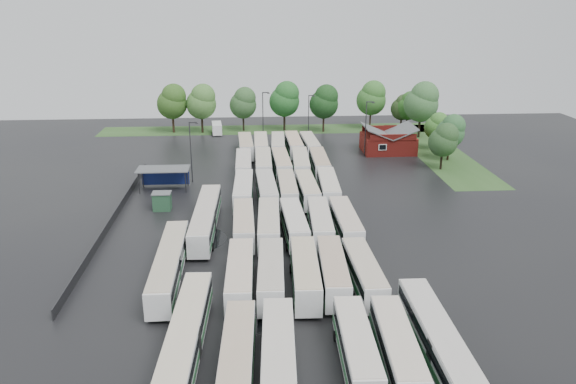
{
  "coord_description": "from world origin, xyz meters",
  "views": [
    {
      "loc": [
        -3.03,
        -64.55,
        28.8
      ],
      "look_at": [
        2.0,
        12.0,
        2.5
      ],
      "focal_mm": 35.0,
      "sensor_mm": 36.0,
      "label": 1
    }
  ],
  "objects": [
    {
      "name": "tree_north_0",
      "position": [
        -20.73,
        62.98,
        7.21
      ],
      "size": [
        6.76,
        6.76,
        11.2
      ],
      "color": "#362318",
      "rests_on": "ground"
    },
    {
      "name": "tree_east_1",
      "position": [
        34.12,
        35.88,
        5.72
      ],
      "size": [
        5.37,
        5.37,
        8.89
      ],
      "color": "black",
      "rests_on": "ground"
    },
    {
      "name": "bus_r3c4",
      "position": [
        8.33,
        15.13,
        1.93
      ],
      "size": [
        3.24,
        12.71,
        3.51
      ],
      "rotation": [
        0.0,
        0.0,
        -0.05
      ],
      "color": "silver",
      "rests_on": "ground"
    },
    {
      "name": "bus_r0c3",
      "position": [
        5.14,
        -25.77,
        1.85
      ],
      "size": [
        2.9,
        12.15,
        3.36
      ],
      "rotation": [
        0.0,
        0.0,
        -0.03
      ],
      "color": "silver",
      "rests_on": "ground"
    },
    {
      "name": "tree_east_2",
      "position": [
        34.03,
        43.84,
        4.97
      ],
      "size": [
        4.67,
        4.66,
        7.73
      ],
      "color": "#3C2A1F",
      "rests_on": "ground"
    },
    {
      "name": "bus_r5c2",
      "position": [
        2.01,
        42.19,
        1.84
      ],
      "size": [
        3.04,
        12.12,
        3.35
      ],
      "rotation": [
        0.0,
        0.0,
        -0.04
      ],
      "color": "silver",
      "rests_on": "ground"
    },
    {
      "name": "bus_r3c1",
      "position": [
        -1.02,
        14.71,
        1.9
      ],
      "size": [
        3.14,
        12.53,
        3.46
      ],
      "rotation": [
        0.0,
        0.0,
        0.04
      ],
      "color": "silver",
      "rests_on": "ground"
    },
    {
      "name": "lamp_post_back_w",
      "position": [
        -0.46,
        54.18,
        6.05
      ],
      "size": [
        1.61,
        0.31,
        10.43
      ],
      "color": "#2D2D30",
      "rests_on": "ground"
    },
    {
      "name": "grass_strip_north",
      "position": [
        2.0,
        64.8,
        0.01
      ],
      "size": [
        80.0,
        10.0,
        0.01
      ],
      "primitive_type": "cube",
      "color": "#2D5121",
      "rests_on": "ground"
    },
    {
      "name": "bus_r1c4",
      "position": [
        8.3,
        -12.67,
        1.86
      ],
      "size": [
        2.84,
        12.2,
        3.38
      ],
      "rotation": [
        0.0,
        0.0,
        0.02
      ],
      "color": "silver",
      "rests_on": "ground"
    },
    {
      "name": "puddle_4",
      "position": [
        12.02,
        -15.85,
        0.0
      ],
      "size": [
        3.17,
        3.17,
        0.01
      ],
      "primitive_type": "cylinder",
      "color": "black",
      "rests_on": "ground"
    },
    {
      "name": "bus_r0c4",
      "position": [
        8.41,
        -26.18,
        1.9
      ],
      "size": [
        3.26,
        12.52,
        3.45
      ],
      "rotation": [
        0.0,
        0.0,
        -0.05
      ],
      "color": "silver",
      "rests_on": "ground"
    },
    {
      "name": "tree_north_5",
      "position": [
        24.97,
        64.12,
        7.31
      ],
      "size": [
        6.86,
        6.86,
        11.36
      ],
      "color": "#342117",
      "rests_on": "ground"
    },
    {
      "name": "tree_east_4",
      "position": [
        32.94,
        61.05,
        5.96
      ],
      "size": [
        5.6,
        5.6,
        9.27
      ],
      "color": "black",
      "rests_on": "ground"
    },
    {
      "name": "bus_r2c3",
      "position": [
        5.39,
        1.25,
        1.89
      ],
      "size": [
        3.13,
        12.46,
        3.44
      ],
      "rotation": [
        0.0,
        0.0,
        -0.04
      ],
      "color": "silver",
      "rests_on": "ground"
    },
    {
      "name": "bus_r1c1",
      "position": [
        -1.38,
        -12.46,
        1.9
      ],
      "size": [
        3.14,
        12.48,
        3.45
      ],
      "rotation": [
        0.0,
        0.0,
        -0.04
      ],
      "color": "silver",
      "rests_on": "ground"
    },
    {
      "name": "minibus",
      "position": [
        -10.95,
        61.17,
        1.37
      ],
      "size": [
        2.59,
        5.81,
        2.47
      ],
      "rotation": [
        0.0,
        0.0,
        0.09
      ],
      "color": "white",
      "rests_on": "ground"
    },
    {
      "name": "tree_north_4",
      "position": [
        13.62,
        61.6,
        7.02
      ],
      "size": [
        6.59,
        6.59,
        10.92
      ],
      "color": "#322218",
      "rests_on": "ground"
    },
    {
      "name": "bus_r4c0",
      "position": [
        -4.58,
        28.36,
        1.88
      ],
      "size": [
        2.69,
        12.29,
        3.41
      ],
      "rotation": [
        0.0,
        0.0,
        0.01
      ],
      "color": "silver",
      "rests_on": "ground"
    },
    {
      "name": "bus_r2c2",
      "position": [
        2.07,
        1.27,
        1.86
      ],
      "size": [
        3.06,
        12.26,
        3.39
      ],
      "rotation": [
        0.0,
        0.0,
        0.04
      ],
      "color": "silver",
      "rests_on": "ground"
    },
    {
      "name": "bus_r4c2",
      "position": [
        1.96,
        28.7,
        1.89
      ],
      "size": [
        3.0,
        12.44,
        3.44
      ],
      "rotation": [
        0.0,
        0.0,
        0.03
      ],
      "color": "silver",
      "rests_on": "ground"
    },
    {
      "name": "puddle_3",
      "position": [
        7.41,
        -4.39,
        0.0
      ],
      "size": [
        2.81,
        2.81,
        0.01
      ],
      "primitive_type": "cylinder",
      "color": "black",
      "rests_on": "ground"
    },
    {
      "name": "utility_hut",
      "position": [
        -16.2,
        12.6,
        1.32
      ],
      "size": [
        2.7,
        2.2,
        2.62
      ],
      "color": "#21492D",
      "rests_on": "ground"
    },
    {
      "name": "bus_r1c2",
      "position": [
        2.18,
        -12.51,
        1.93
      ],
      "size": [
        3.14,
        12.68,
        3.5
      ],
      "rotation": [
        0.0,
        0.0,
        -0.04
      ],
      "color": "silver",
      "rests_on": "ground"
    },
    {
      "name": "tree_north_2",
      "position": [
        -4.77,
        63.86,
        6.56
      ],
      "size": [
        6.16,
        6.16,
        10.2
      ],
      "color": "black",
      "rests_on": "ground"
    },
    {
      "name": "bus_r2c0",
      "position": [
        -4.32,
        1.48,
        1.85
      ],
      "size": [
        2.77,
        12.12,
        3.36
      ],
      "rotation": [
        0.0,
        0.0,
        0.02
      ],
      "color": "silver",
      "rests_on": "ground"
    },
    {
      "name": "tree_north_1",
      "position": [
        -14.14,
        62.49,
        7.2
      ],
      "size": [
        6.76,
        6.76,
        11.2
      ],
      "color": "black",
      "rests_on": "ground"
    },
    {
      "name": "lamp_post_nw",
      "position": [
        -12.98,
        25.54,
        5.91
      ],
      "size": [
        1.57,
        0.31,
        10.18
      ],
      "color": "#2D2D30",
      "rests_on": "ground"
    },
    {
      "name": "puddle_0",
      "position": [
        -3.25,
        -17.53,
        0.0
      ],
      "size": [
        5.78,
        5.78,
        0.01
      ],
      "primitive_type": "cylinder",
      "color": "black",
      "rests_on": "ground"
    },
    {
      "name": "bus_r1c0",
      "position": [
        -4.57,
        -12.57,
        1.92
      ],
      "size": [
        2.85,
        12.56,
        3.49
      ],
      "rotation": [
        0.0,
        0.0,
        -0.01
      ],
      "color": "silver",
      "rests_on": "ground"
    },
    {
      "name": "wash_shed",
      "position": [
        -17.2,
        22.02,
        2.99
      ],
      "size": [
        8.2,
        4.2,
        3.58
      ],
      "color": "#2D2D30",
      "rests_on": "ground"
    },
    {
      "name": "lamp_post_back_e",
      "position": [
        9.44,
        55.2,
        5.53
      ],
      "size": [
        1.47,
        0.29,
        9.53
      ],
      "color": "#2D2D30",
      "rests_on": "ground"
    },
    {
      "name": "bus_r4c1",
      "position": [
        -1.16,
        28.59,
        1.93
      ],
      "size": [
        2.8,
        12.66,
        3.52
      ],
      "rotation": [
        0.0,
        0.0,
        -0.01
      ],
      "color": "silver",
      "rests_on": "ground"
    },
    {
      "name": "bus_r3c2",
      "position": [
        2.11,
        15.1,
        1.84
      ],
      "size": [
        2.56,
        12.01,
        3.34
      ],
      "rotation": [
        0.0,
        0.0,
        -0.0
      ],
      "color": "silver",
      "rests_on": "ground"
    },
    {
      "name": "artic_bus_west_a",
      "position": [
        -8.95,
        -23.28,
        1.88
      ],
      "size": [
        3.29,
        18.35,
        3.39
      ],
      "rotation": [
        0.0,
        0.0,
        -0.04
      ],
      "color": "silver",
      "rests_on": "ground"
    },
    {
      "name": "tree_east_0",
      "position": [
        30.82,
        29.95,
        5.48
      ],
      "size": [
        5.14,
        5.14,
        8.52
      ],
      "color": "black",
      "rests_on": "ground"
    },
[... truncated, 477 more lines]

